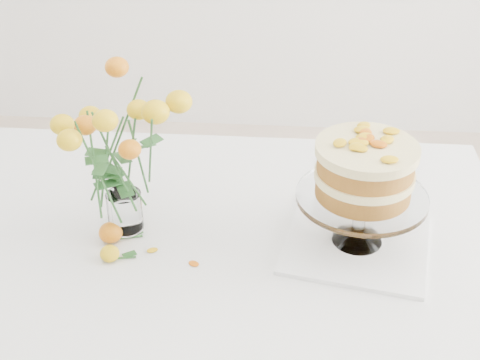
# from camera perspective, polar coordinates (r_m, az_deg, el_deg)

# --- Properties ---
(table) EXTENTS (1.43, 0.93, 0.76)m
(table) POSITION_cam_1_polar(r_m,az_deg,el_deg) (1.64, -2.49, -6.37)
(table) COLOR tan
(table) RESTS_ON ground
(napkin) EXTENTS (0.37, 0.37, 0.01)m
(napkin) POSITION_cam_1_polar(r_m,az_deg,el_deg) (1.56, 9.91, -5.25)
(napkin) COLOR white
(napkin) RESTS_ON table
(cake_stand) EXTENTS (0.29, 0.29, 0.26)m
(cake_stand) POSITION_cam_1_polar(r_m,az_deg,el_deg) (1.46, 10.56, 0.36)
(cake_stand) COLOR silver
(cake_stand) RESTS_ON napkin
(rose_vase) EXTENTS (0.32, 0.32, 0.41)m
(rose_vase) POSITION_cam_1_polar(r_m,az_deg,el_deg) (1.48, -10.45, 3.31)
(rose_vase) COLOR silver
(rose_vase) RESTS_ON table
(loose_rose_near) EXTENTS (0.08, 0.04, 0.04)m
(loose_rose_near) POSITION_cam_1_polar(r_m,az_deg,el_deg) (1.51, -11.05, -6.18)
(loose_rose_near) COLOR yellow
(loose_rose_near) RESTS_ON table
(loose_rose_far) EXTENTS (0.10, 0.06, 0.05)m
(loose_rose_far) POSITION_cam_1_polar(r_m,az_deg,el_deg) (1.56, -10.96, -4.42)
(loose_rose_far) COLOR #C65909
(loose_rose_far) RESTS_ON table
(stray_petal_a) EXTENTS (0.03, 0.02, 0.00)m
(stray_petal_a) POSITION_cam_1_polar(r_m,az_deg,el_deg) (1.53, -7.49, -5.97)
(stray_petal_a) COLOR #E7AD0E
(stray_petal_a) RESTS_ON table
(stray_petal_b) EXTENTS (0.03, 0.02, 0.00)m
(stray_petal_b) POSITION_cam_1_polar(r_m,az_deg,el_deg) (1.48, -3.97, -7.14)
(stray_petal_b) COLOR #E7AD0E
(stray_petal_b) RESTS_ON table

